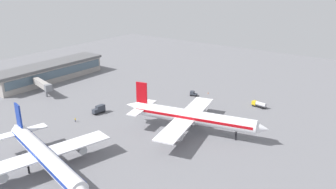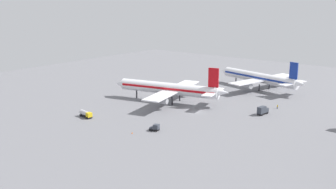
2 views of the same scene
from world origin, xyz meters
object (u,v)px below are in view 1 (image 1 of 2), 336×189
baggage_tug (193,93)px  ground_crew_worker (75,120)px  fuel_truck (259,104)px  safety_cone_near_gate (208,93)px  catering_truck (99,109)px  airplane_taxiing (191,117)px  airplane_at_gate (44,155)px

baggage_tug → ground_crew_worker: (52.85, -21.03, -0.31)m
fuel_truck → safety_cone_near_gate: bearing=1.7°
safety_cone_near_gate → catering_truck: bearing=-26.7°
fuel_truck → safety_cone_near_gate: (-2.87, -26.78, -1.09)m
airplane_taxiing → safety_cone_near_gate: (-41.05, -16.17, -5.71)m
catering_truck → fuel_truck: bearing=137.8°
airplane_at_gate → baggage_tug: bearing=104.5°
baggage_tug → catering_truck: size_ratio=0.62×
airplane_at_gate → fuel_truck: bearing=84.6°
airplane_at_gate → baggage_tug: size_ratio=14.38×
baggage_tug → safety_cone_near_gate: 8.26m
airplane_taxiing → safety_cone_near_gate: 44.48m
baggage_tug → safety_cone_near_gate: size_ratio=5.95×
baggage_tug → safety_cone_near_gate: (-7.04, 4.23, -0.86)m
catering_truck → safety_cone_near_gate: catering_truck is taller
airplane_taxiing → catering_truck: (7.12, -40.42, -4.31)m
airplane_at_gate → airplane_taxiing: 51.74m
fuel_truck → safety_cone_near_gate: 26.95m
airplane_at_gate → airplane_taxiing: (-48.00, 19.31, 0.26)m
airplane_at_gate → fuel_truck: 91.33m
baggage_tug → catering_truck: 45.75m
airplane_taxiing → baggage_tug: (-34.00, -20.39, -4.85)m
baggage_tug → ground_crew_worker: bearing=53.9°
fuel_truck → baggage_tug: size_ratio=1.82×
airplane_taxiing → baggage_tug: 39.94m
airplane_at_gate → ground_crew_worker: (-29.15, -22.11, -4.90)m
airplane_at_gate → ground_crew_worker: 36.92m
airplane_taxiing → catering_truck: 41.27m
fuel_truck → ground_crew_worker: 77.20m
fuel_truck → ground_crew_worker: bearing=55.4°
airplane_taxiing → catering_truck: size_ratio=9.32×
ground_crew_worker → airplane_at_gate: bearing=-128.0°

